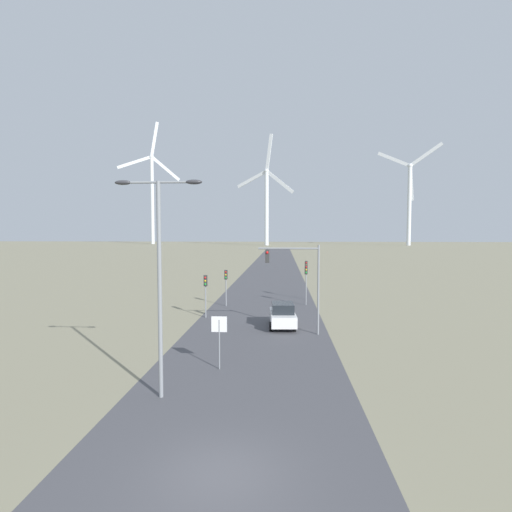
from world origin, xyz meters
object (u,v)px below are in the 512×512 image
at_px(traffic_light_post_mid_left, 226,280).
at_px(stop_sign_near, 219,332).
at_px(wind_turbine_far_left, 152,191).
at_px(wind_turbine_left, 267,199).
at_px(traffic_light_post_mid_right, 306,271).
at_px(wind_turbine_center, 409,196).
at_px(streetlamp, 159,260).
at_px(traffic_light_post_near_left, 206,287).
at_px(car_approaching, 283,315).
at_px(traffic_light_mast_overhead, 298,271).
at_px(traffic_light_post_near_right, 306,276).

bearing_deg(traffic_light_post_mid_left, stop_sign_near, -83.04).
relative_size(wind_turbine_far_left, wind_turbine_left, 1.24).
bearing_deg(traffic_light_post_mid_right, wind_turbine_left, 93.57).
bearing_deg(traffic_light_post_mid_left, wind_turbine_center, 68.24).
height_order(traffic_light_post_mid_right, wind_turbine_left, wind_turbine_left).
xyz_separation_m(streetlamp, wind_turbine_far_left, (-75.42, 227.58, 26.97)).
bearing_deg(wind_turbine_left, traffic_light_post_near_left, -89.28).
xyz_separation_m(stop_sign_near, car_approaching, (3.26, 9.33, -1.01)).
relative_size(streetlamp, wind_turbine_far_left, 0.12).
bearing_deg(streetlamp, car_approaching, 68.18).
relative_size(car_approaching, wind_turbine_far_left, 0.06).
height_order(traffic_light_post_mid_left, car_approaching, traffic_light_post_mid_left).
distance_m(stop_sign_near, traffic_light_mast_overhead, 8.88).
bearing_deg(streetlamp, traffic_light_mast_overhead, 60.59).
relative_size(traffic_light_mast_overhead, wind_turbine_left, 0.10).
xyz_separation_m(streetlamp, traffic_light_post_mid_left, (-0.21, 21.17, -3.33)).
distance_m(streetlamp, traffic_light_mast_overhead, 12.73).
bearing_deg(streetlamp, wind_turbine_left, 90.99).
bearing_deg(wind_turbine_far_left, streetlamp, -71.66).
bearing_deg(wind_turbine_left, stop_sign_near, -88.44).
height_order(stop_sign_near, traffic_light_post_near_right, traffic_light_post_near_right).
height_order(stop_sign_near, wind_turbine_center, wind_turbine_center).
height_order(traffic_light_post_near_left, traffic_light_mast_overhead, traffic_light_mast_overhead).
distance_m(traffic_light_post_mid_left, wind_turbine_left, 185.16).
bearing_deg(traffic_light_mast_overhead, traffic_light_post_mid_right, 84.32).
bearing_deg(wind_turbine_far_left, traffic_light_mast_overhead, -69.35).
bearing_deg(car_approaching, traffic_light_post_mid_left, 123.31).
distance_m(traffic_light_post_near_right, traffic_light_post_mid_right, 3.22).
distance_m(traffic_light_post_mid_right, wind_turbine_left, 181.25).
bearing_deg(wind_turbine_far_left, traffic_light_post_near_left, -70.67).
distance_m(traffic_light_post_mid_left, car_approaching, 9.96).
relative_size(streetlamp, wind_turbine_center, 0.17).
xyz_separation_m(car_approaching, wind_turbine_center, (69.54, 195.93, 26.09)).
bearing_deg(traffic_light_post_near_right, streetlamp, -108.57).
bearing_deg(traffic_light_mast_overhead, streetlamp, -119.41).
distance_m(streetlamp, wind_turbine_far_left, 241.26).
bearing_deg(traffic_light_post_near_left, wind_turbine_left, 90.72).
xyz_separation_m(traffic_light_post_near_right, car_approaching, (-2.26, -9.21, -1.95)).
bearing_deg(traffic_light_post_near_left, car_approaching, -25.11).
xyz_separation_m(traffic_light_post_mid_left, car_approaching, (5.40, -8.21, -1.63)).
bearing_deg(traffic_light_post_near_left, traffic_light_post_mid_right, 47.04).
relative_size(stop_sign_near, traffic_light_mast_overhead, 0.44).
distance_m(wind_turbine_left, wind_turbine_center, 78.39).
distance_m(streetlamp, stop_sign_near, 5.70).
distance_m(streetlamp, car_approaching, 14.81).
relative_size(traffic_light_post_mid_right, wind_turbine_left, 0.07).
height_order(wind_turbine_far_left, wind_turbine_center, wind_turbine_far_left).
bearing_deg(stop_sign_near, streetlamp, -118.05).
distance_m(car_approaching, wind_turbine_center, 209.53).
height_order(traffic_light_post_mid_right, traffic_light_mast_overhead, traffic_light_mast_overhead).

